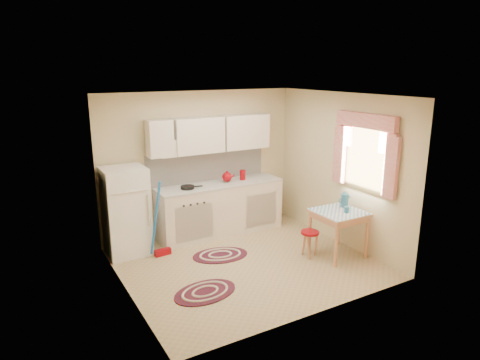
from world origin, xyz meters
The scene contains 14 objects.
room_shell centered at (0.16, 0.24, 1.60)m, with size 3.64×3.60×2.52m.
fridge centered at (-1.45, 1.25, 0.70)m, with size 0.65×0.60×1.40m, color white.
broom centered at (-1.00, 0.90, 0.60)m, with size 0.28×0.12×1.20m, color blue, non-canonical shape.
base_cabinets centered at (0.23, 1.30, 0.44)m, with size 2.25×0.60×0.88m, color silver.
countertop centered at (0.23, 1.30, 0.90)m, with size 2.27×0.62×0.04m, color beige.
frying_pan centered at (-0.40, 1.25, 0.94)m, with size 0.23×0.23×0.05m, color black.
red_kettle centered at (0.37, 1.30, 1.01)m, with size 0.19×0.17×0.19m, color #96050E, non-canonical shape.
red_canister centered at (0.69, 1.30, 1.00)m, with size 0.10×0.10×0.16m, color #96050E.
table centered at (1.39, -0.46, 0.36)m, with size 0.72×0.72×0.72m, color tan.
stool centered at (0.97, -0.29, 0.21)m, with size 0.28×0.28×0.42m, color #96050E.
coffee_pot centered at (1.61, -0.34, 0.87)m, with size 0.15×0.12×0.29m, color teal, non-canonical shape.
mug centered at (1.45, -0.56, 0.77)m, with size 0.07×0.07×0.10m, color teal.
rug_center centered at (-0.22, 0.43, 0.01)m, with size 0.88×0.59×0.02m, color #67150B, non-canonical shape.
rug_left centered at (-0.92, -0.49, 0.01)m, with size 0.88×0.59×0.02m, color #67150B, non-canonical shape.
Camera 1 is at (-3.04, -5.12, 2.87)m, focal length 32.00 mm.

